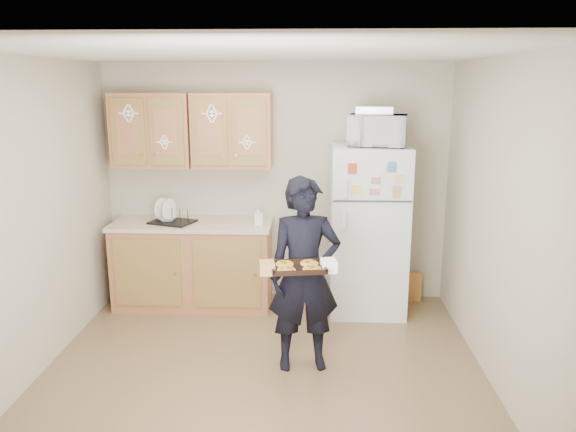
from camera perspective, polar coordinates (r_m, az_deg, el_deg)
The scene contains 23 objects.
floor at distance 4.69m, azimuth -2.61°, elevation -15.94°, with size 3.60×3.60×0.00m, color brown.
ceiling at distance 4.10m, azimuth -3.00°, elevation 16.21°, with size 3.60×3.60×0.00m, color silver.
wall_back at distance 5.98m, azimuth -1.22°, elevation 3.30°, with size 3.60×0.04×2.50m, color #B0A88F.
wall_front at distance 2.53m, azimuth -6.55°, elevation -11.15°, with size 3.60×0.04×2.50m, color #B0A88F.
wall_left at distance 4.74m, azimuth -25.02°, elevation -0.66°, with size 0.04×3.60×2.50m, color #B0A88F.
wall_right at distance 4.44m, azimuth 21.04°, elevation -1.17°, with size 0.04×3.60×2.50m, color #B0A88F.
refrigerator at distance 5.72m, azimuth 8.10°, elevation -1.41°, with size 0.75×0.70×1.70m, color white.
base_cabinet at distance 5.99m, azimuth -9.56°, elevation -4.98°, with size 1.60×0.60×0.86m, color brown.
countertop at distance 5.86m, azimuth -9.73°, elevation -0.80°, with size 1.64×0.64×0.04m, color #C1B094.
upper_cab_left at distance 5.94m, azimuth -13.64°, elevation 8.45°, with size 0.80×0.33×0.75m, color brown.
upper_cab_right at distance 5.77m, azimuth -5.69°, elevation 8.62°, with size 0.80×0.33×0.75m, color brown.
cereal_box at distance 6.22m, azimuth 12.44°, elevation -7.03°, with size 0.20×0.07×0.32m, color gold.
person at distance 4.52m, azimuth 1.69°, elevation -6.01°, with size 0.58×0.38×1.59m, color black.
baking_tray at distance 4.19m, azimuth 1.02°, elevation -5.30°, with size 0.40×0.30×0.04m, color black.
pizza_front_left at distance 4.11m, azimuth -0.17°, elevation -5.43°, with size 0.13×0.13×0.02m, color orange.
pizza_front_right at distance 4.14m, azimuth 2.44°, elevation -5.33°, with size 0.13×0.13×0.02m, color orange.
pizza_back_left at distance 4.24m, azimuth -0.36°, elevation -4.85°, with size 0.13×0.13×0.02m, color orange.
pizza_back_right at distance 4.26m, azimuth 2.17°, elevation -4.76°, with size 0.13×0.13×0.02m, color orange.
microwave at distance 5.51m, azimuth 9.06°, elevation 8.58°, with size 0.55×0.37×0.30m, color white.
foil_pan at distance 5.52m, azimuth 8.84°, elevation 10.57°, with size 0.35×0.24×0.07m, color silver.
dish_rack at distance 5.84m, azimuth -11.69°, elevation 0.11°, with size 0.42×0.31×0.17m, color black.
bowl at distance 5.87m, azimuth -12.21°, elevation -0.25°, with size 0.20×0.20×0.05m, color silver.
soap_bottle at distance 5.66m, azimuth -3.08°, elevation 0.05°, with size 0.08×0.09×0.19m, color white.
Camera 1 is at (0.38, -4.07, 2.30)m, focal length 35.00 mm.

